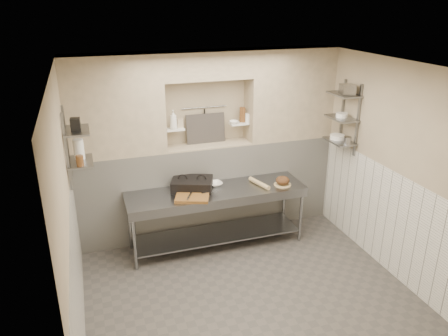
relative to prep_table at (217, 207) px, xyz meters
name	(u,v)px	position (x,y,z in m)	size (l,w,h in m)	color
floor	(247,294)	(0.04, -1.18, -0.69)	(4.00, 3.90, 0.10)	#494441
ceiling	(253,63)	(0.04, -1.18, 2.21)	(4.00, 3.90, 0.10)	silver
wall_left	(63,216)	(-2.01, -1.18, 0.76)	(0.10, 3.90, 2.80)	tan
wall_right	(397,170)	(2.09, -1.18, 0.76)	(0.10, 3.90, 2.80)	tan
wall_back	(203,141)	(0.04, 0.82, 0.76)	(4.00, 0.10, 2.80)	tan
wall_front	(346,294)	(0.04, -3.18, 0.76)	(4.00, 0.10, 2.80)	tan
backwall_lower	(208,188)	(0.04, 0.57, 0.06)	(4.00, 0.40, 1.40)	silver
alcove_sill	(208,145)	(0.04, 0.57, 0.77)	(1.30, 0.40, 0.02)	tan
backwall_pillar_left	(114,106)	(-1.29, 0.57, 1.46)	(1.35, 0.40, 1.40)	tan
backwall_pillar_right	(289,94)	(1.36, 0.57, 1.46)	(1.35, 0.40, 1.40)	tan
backwall_header	(207,65)	(0.04, 0.57, 1.96)	(1.30, 0.40, 0.40)	tan
wainscot_left	(78,273)	(-1.95, -1.18, 0.06)	(0.02, 3.90, 1.40)	silver
wainscot_right	(386,219)	(2.03, -1.18, 0.06)	(0.02, 3.90, 1.40)	silver
alcove_shelf_left	(175,129)	(-0.46, 0.57, 1.06)	(0.28, 0.16, 0.03)	white
alcove_shelf_right	(239,124)	(0.54, 0.57, 1.06)	(0.28, 0.16, 0.03)	white
utensil_rail	(204,107)	(0.04, 0.74, 1.31)	(0.02, 0.02, 0.70)	gray
hanging_steel	(205,119)	(0.04, 0.72, 1.14)	(0.02, 0.02, 0.30)	black
splash_panel	(206,128)	(0.04, 0.67, 1.00)	(0.60, 0.02, 0.45)	#383330
shelf_rail_left_a	(67,143)	(-1.94, 0.07, 1.16)	(0.03, 0.03, 0.95)	slate
shelf_rail_left_b	(66,153)	(-1.94, -0.33, 1.16)	(0.03, 0.03, 0.95)	slate
wall_shelf_left_lower	(80,162)	(-1.80, -0.13, 0.96)	(0.30, 0.50, 0.03)	slate
wall_shelf_left_upper	(76,130)	(-1.80, -0.13, 1.36)	(0.30, 0.50, 0.03)	slate
shelf_rail_right_a	(342,114)	(2.01, 0.07, 1.21)	(0.03, 0.03, 1.05)	slate
shelf_rail_right_b	(358,121)	(2.01, -0.33, 1.21)	(0.03, 0.03, 1.05)	slate
wall_shelf_right_lower	(339,141)	(1.88, -0.13, 0.86)	(0.30, 0.50, 0.03)	slate
wall_shelf_right_mid	(342,118)	(1.88, -0.13, 1.21)	(0.30, 0.50, 0.03)	slate
wall_shelf_right_upper	(344,94)	(1.88, -0.13, 1.56)	(0.30, 0.50, 0.03)	slate
prep_table	(217,207)	(0.00, 0.00, 0.00)	(2.60, 0.70, 0.90)	gray
panini_press	(192,184)	(-0.32, 0.16, 0.34)	(0.68, 0.59, 0.16)	black
cutting_board	(192,198)	(-0.41, -0.17, 0.28)	(0.46, 0.32, 0.04)	brown
knife_blade	(210,192)	(-0.14, -0.12, 0.31)	(0.24, 0.03, 0.01)	gray
tongs	(190,196)	(-0.44, -0.17, 0.31)	(0.02, 0.02, 0.25)	gray
mixing_bowl	(215,184)	(0.03, 0.18, 0.28)	(0.21, 0.21, 0.05)	white
rolling_pin	(259,183)	(0.65, -0.02, 0.29)	(0.07, 0.07, 0.44)	tan
bread_board	(282,185)	(0.98, -0.12, 0.27)	(0.26, 0.26, 0.01)	tan
bread_loaf	(283,180)	(0.98, -0.12, 0.33)	(0.20, 0.20, 0.12)	#4C2D19
bottle_soap	(173,120)	(-0.48, 0.54, 1.21)	(0.11, 0.11, 0.28)	white
jar_alcove	(180,123)	(-0.37, 0.61, 1.13)	(0.09, 0.09, 0.13)	tan
bowl_alcove	(234,122)	(0.45, 0.55, 1.09)	(0.14, 0.14, 0.04)	white
condiment_a	(243,115)	(0.61, 0.58, 1.18)	(0.06, 0.06, 0.23)	#583519
condiment_b	(241,115)	(0.59, 0.60, 1.19)	(0.06, 0.06, 0.23)	#583519
condiment_c	(248,118)	(0.68, 0.56, 1.14)	(0.08, 0.08, 0.13)	white
jug_left	(79,149)	(-1.80, -0.06, 1.10)	(0.13, 0.13, 0.25)	white
jar_left	(80,161)	(-1.80, -0.32, 1.04)	(0.09, 0.09, 0.13)	#583519
box_left_upper	(75,125)	(-1.80, -0.19, 1.45)	(0.11, 0.11, 0.16)	black
bowl_right	(337,137)	(1.88, -0.07, 0.90)	(0.22, 0.22, 0.06)	white
canister_right	(347,141)	(1.88, -0.33, 0.93)	(0.11, 0.11, 0.11)	gray
bowl_right_mid	(342,115)	(1.88, -0.13, 1.25)	(0.17, 0.17, 0.06)	white
basket_right	(347,89)	(1.88, -0.20, 1.64)	(0.18, 0.22, 0.14)	gray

